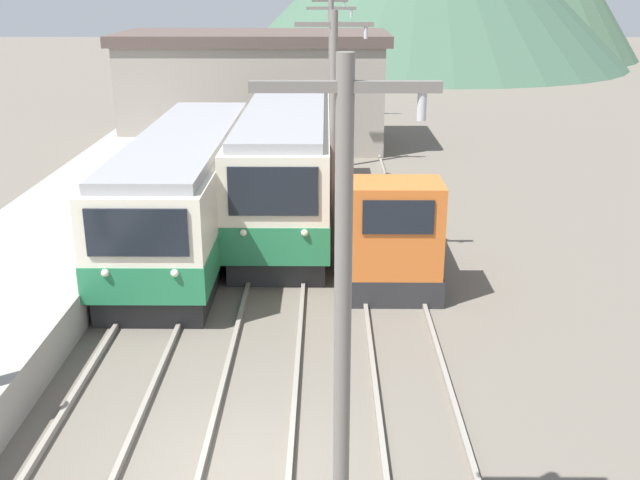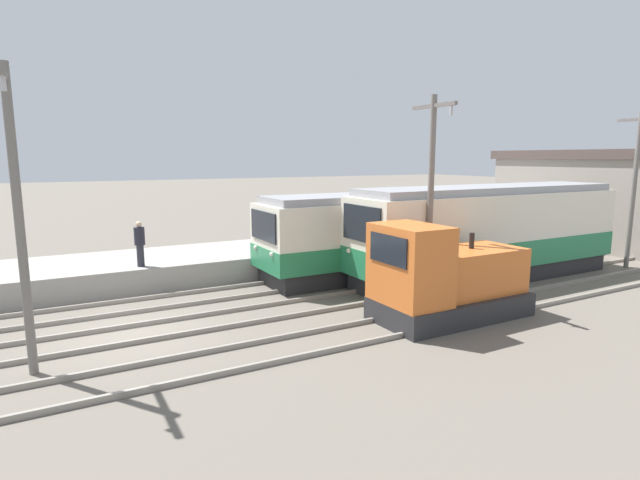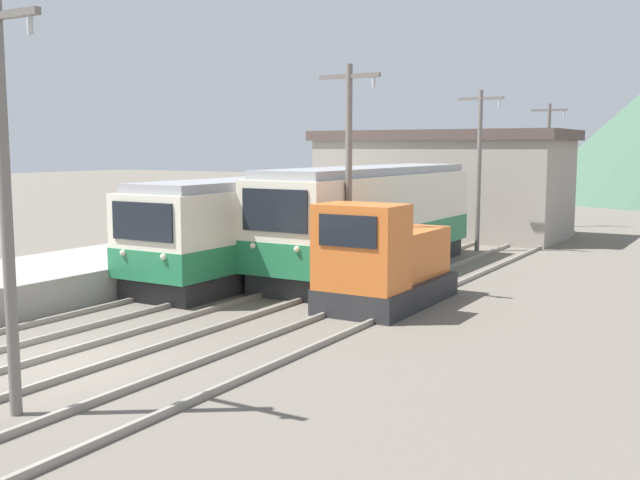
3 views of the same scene
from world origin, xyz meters
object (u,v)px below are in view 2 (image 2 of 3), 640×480
catenary_mast_mid (431,193)px  catenary_mast_near (18,211)px  shunting_locomotive (445,280)px  person_on_platform (140,242)px  commuter_train_left (393,236)px  commuter_train_center (488,236)px  catenary_mast_far (635,184)px

catenary_mast_mid → catenary_mast_near: bearing=-90.0°
shunting_locomotive → person_on_platform: 10.93m
commuter_train_left → commuter_train_center: (2.80, 2.63, 0.15)m
catenary_mast_near → catenary_mast_far: same height
shunting_locomotive → catenary_mast_mid: size_ratio=0.71×
catenary_mast_near → catenary_mast_mid: size_ratio=1.00×
commuter_train_center → person_on_platform: (-4.81, -12.67, 0.09)m
shunting_locomotive → catenary_mast_far: (-1.49, 12.33, 2.56)m
commuter_train_center → commuter_train_left: bearing=-136.8°
commuter_train_center → catenary_mast_mid: size_ratio=1.79×
shunting_locomotive → catenary_mast_mid: (-1.49, 0.64, 2.56)m
commuter_train_center → catenary_mast_far: catenary_mast_far is taller
catenary_mast_far → person_on_platform: (-6.32, -19.95, -1.91)m
commuter_train_left → catenary_mast_near: 14.32m
catenary_mast_far → person_on_platform: bearing=-107.6°
catenary_mast_near → catenary_mast_far: (0.00, 23.39, 0.00)m
shunting_locomotive → catenary_mast_near: 11.45m
catenary_mast_near → commuter_train_left: bearing=107.7°
catenary_mast_near → person_on_platform: catenary_mast_near is taller
catenary_mast_near → catenary_mast_mid: bearing=90.0°
catenary_mast_mid → catenary_mast_far: bearing=90.0°
commuter_train_left → commuter_train_center: commuter_train_center is taller
commuter_train_left → catenary_mast_far: (4.31, 9.91, 2.16)m
shunting_locomotive → catenary_mast_near: size_ratio=0.71×
catenary_mast_near → catenary_mast_far: 23.39m
commuter_train_center → shunting_locomotive: 5.90m
commuter_train_left → person_on_platform: size_ratio=7.20×
catenary_mast_near → person_on_platform: bearing=151.4°
commuter_train_center → catenary_mast_far: size_ratio=1.79×
catenary_mast_far → person_on_platform: size_ratio=4.12×
commuter_train_left → catenary_mast_mid: 5.14m
shunting_locomotive → person_on_platform: size_ratio=2.93×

